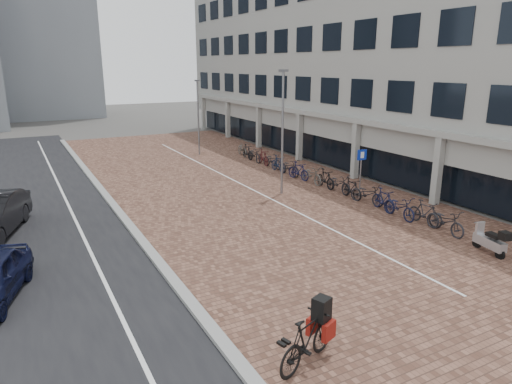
{
  "coord_description": "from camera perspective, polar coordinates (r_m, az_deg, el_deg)",
  "views": [
    {
      "loc": [
        -9.0,
        -10.84,
        6.63
      ],
      "look_at": [
        0.0,
        6.0,
        1.3
      ],
      "focal_mm": 32.26,
      "sensor_mm": 36.0,
      "label": 1
    }
  ],
  "objects": [
    {
      "name": "office_building",
      "position": [
        34.73,
        11.76,
        18.29
      ],
      "size": [
        8.4,
        40.0,
        15.0
      ],
      "color": "gray",
      "rests_on": "ground"
    },
    {
      "name": "parking_line",
      "position": [
        26.28,
        -1.94,
        1.06
      ],
      "size": [
        0.1,
        30.0,
        0.0
      ],
      "primitive_type": "cube",
      "color": "white",
      "rests_on": "plaza_brick"
    },
    {
      "name": "street_asphalt",
      "position": [
        23.78,
        -26.94,
        -2.33
      ],
      "size": [
        8.0,
        50.0,
        0.03
      ],
      "primitive_type": "cube",
      "color": "black",
      "rests_on": "ground"
    },
    {
      "name": "scooter_front",
      "position": [
        18.62,
        27.0,
        -5.31
      ],
      "size": [
        0.77,
        1.6,
        1.06
      ],
      "primitive_type": null,
      "rotation": [
        0.0,
        0.0,
        -0.19
      ],
      "color": "#B0B0B6",
      "rests_on": "ground"
    },
    {
      "name": "lane_line",
      "position": [
        23.86,
        -22.17,
        -1.67
      ],
      "size": [
        0.12,
        44.0,
        0.0
      ],
      "primitive_type": "cube",
      "color": "white",
      "rests_on": "street_asphalt"
    },
    {
      "name": "parking_sign",
      "position": [
        23.73,
        12.9,
        3.2
      ],
      "size": [
        0.53,
        0.11,
        2.52
      ],
      "rotation": [
        0.0,
        0.0,
        -0.1
      ],
      "color": "slate",
      "rests_on": "ground"
    },
    {
      "name": "hero_bike",
      "position": [
        10.94,
        6.4,
        -17.69
      ],
      "size": [
        2.13,
        1.3,
        1.46
      ],
      "rotation": [
        0.0,
        0.0,
        1.95
      ],
      "color": "black",
      "rests_on": "ground"
    },
    {
      "name": "lamp_far",
      "position": [
        34.69,
        -7.17,
        9.03
      ],
      "size": [
        0.12,
        0.12,
        5.46
      ],
      "primitive_type": "cylinder",
      "color": "gray",
      "rests_on": "ground"
    },
    {
      "name": "bike_row",
      "position": [
        26.49,
        6.97,
        2.15
      ],
      "size": [
        1.2,
        20.44,
        1.05
      ],
      "color": "#222227",
      "rests_on": "ground"
    },
    {
      "name": "lamp_near",
      "position": [
        23.68,
        3.3,
        7.14
      ],
      "size": [
        0.12,
        0.12,
        6.31
      ],
      "primitive_type": "cylinder",
      "color": "slate",
      "rests_on": "ground"
    },
    {
      "name": "curb",
      "position": [
        24.08,
        -17.71,
        -0.97
      ],
      "size": [
        0.35,
        42.0,
        0.14
      ],
      "primitive_type": "cube",
      "color": "gray",
      "rests_on": "ground"
    },
    {
      "name": "ground",
      "position": [
        15.57,
        10.62,
        -9.89
      ],
      "size": [
        140.0,
        140.0,
        0.0
      ],
      "primitive_type": "plane",
      "color": "#474442",
      "rests_on": "ground"
    },
    {
      "name": "shoes",
      "position": [
        11.83,
        3.53,
        -18.27
      ],
      "size": [
        0.41,
        0.37,
        0.09
      ],
      "primitive_type": null,
      "rotation": [
        0.0,
        0.0,
        0.27
      ],
      "color": "black",
      "rests_on": "ground"
    },
    {
      "name": "plaza_brick",
      "position": [
        26.2,
        -2.33,
        0.95
      ],
      "size": [
        14.5,
        42.0,
        0.04
      ],
      "primitive_type": "cube",
      "color": "brown",
      "rests_on": "ground"
    }
  ]
}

